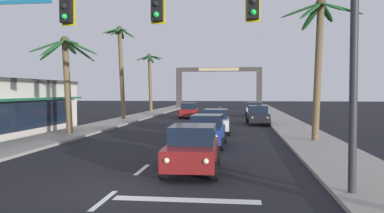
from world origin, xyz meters
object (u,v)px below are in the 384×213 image
(sedan_parked_nearest_kerb, at_px, (254,109))
(sedan_parked_mid_kerb, at_px, (258,115))
(palm_left_second, at_px, (66,67))
(sedan_fifth_in_queue, at_px, (216,121))
(palm_left_third, at_px, (121,57))
(sedan_lead_at_stop_bar, at_px, (193,148))
(sedan_oncoming_far, at_px, (189,110))
(town_gateway_arch, at_px, (219,82))
(traffic_signal_mast, at_px, (216,21))
(palm_right_second, at_px, (319,45))
(palm_left_farthest, at_px, (150,73))
(sedan_third_in_queue, at_px, (207,130))

(sedan_parked_nearest_kerb, bearing_deg, sedan_parked_mid_kerb, -90.29)
(palm_left_second, bearing_deg, sedan_fifth_in_queue, 14.07)
(palm_left_third, bearing_deg, sedan_lead_at_stop_bar, -67.68)
(sedan_parked_mid_kerb, bearing_deg, sedan_oncoming_far, 131.97)
(sedan_fifth_in_queue, xyz_separation_m, town_gateway_arch, (-1.97, 41.37, 3.71))
(sedan_parked_mid_kerb, xyz_separation_m, palm_left_second, (-13.11, -9.93, 3.74))
(traffic_signal_mast, relative_size, sedan_parked_nearest_kerb, 2.47)
(sedan_parked_nearest_kerb, relative_size, sedan_parked_mid_kerb, 0.99)
(sedan_parked_nearest_kerb, relative_size, palm_left_second, 0.67)
(town_gateway_arch, bearing_deg, palm_right_second, -80.05)
(sedan_lead_at_stop_bar, distance_m, sedan_parked_nearest_kerb, 32.67)
(traffic_signal_mast, xyz_separation_m, town_gateway_arch, (-2.96, 58.07, -0.35))
(palm_left_third, relative_size, palm_right_second, 1.17)
(sedan_oncoming_far, relative_size, sedan_parked_mid_kerb, 1.00)
(sedan_parked_nearest_kerb, bearing_deg, town_gateway_arch, 103.20)
(palm_left_second, bearing_deg, traffic_signal_mast, -52.65)
(sedan_oncoming_far, bearing_deg, sedan_parked_nearest_kerb, 26.65)
(sedan_parked_mid_kerb, xyz_separation_m, town_gateway_arch, (-5.21, 33.91, 3.71))
(sedan_fifth_in_queue, distance_m, palm_left_farthest, 28.04)
(sedan_fifth_in_queue, relative_size, palm_left_third, 0.47)
(traffic_signal_mast, bearing_deg, palm_left_farthest, 105.26)
(palm_left_third, height_order, palm_right_second, palm_left_third)
(sedan_fifth_in_queue, distance_m, sedan_oncoming_far, 15.80)
(sedan_fifth_in_queue, distance_m, town_gateway_arch, 41.58)
(sedan_lead_at_stop_bar, bearing_deg, sedan_oncoming_far, 97.46)
(sedan_lead_at_stop_bar, distance_m, sedan_oncoming_far, 29.16)
(sedan_third_in_queue, bearing_deg, traffic_signal_mast, -83.84)
(palm_left_third, bearing_deg, palm_left_farthest, 90.67)
(palm_left_second, bearing_deg, palm_left_third, 92.07)
(sedan_fifth_in_queue, xyz_separation_m, palm_left_farthest, (-10.55, 25.57, 4.57))
(sedan_lead_at_stop_bar, relative_size, sedan_fifth_in_queue, 0.99)
(palm_left_second, xyz_separation_m, town_gateway_arch, (7.90, 43.84, -0.03))
(palm_left_farthest, distance_m, town_gateway_arch, 17.99)
(palm_left_second, bearing_deg, sedan_parked_nearest_kerb, 58.38)
(palm_left_third, relative_size, palm_left_farthest, 1.18)
(sedan_parked_nearest_kerb, relative_size, town_gateway_arch, 0.30)
(sedan_fifth_in_queue, bearing_deg, sedan_parked_nearest_kerb, 80.12)
(sedan_fifth_in_queue, height_order, palm_left_farthest, palm_left_farthest)
(palm_right_second, bearing_deg, palm_left_third, 135.47)
(sedan_parked_mid_kerb, bearing_deg, palm_left_third, 163.22)
(sedan_oncoming_far, bearing_deg, sedan_fifth_in_queue, -75.92)
(traffic_signal_mast, bearing_deg, sedan_parked_nearest_kerb, 86.30)
(sedan_lead_at_stop_bar, distance_m, palm_left_third, 27.74)
(palm_left_second, height_order, palm_left_third, palm_left_third)
(palm_right_second, bearing_deg, sedan_third_in_queue, -160.89)
(sedan_oncoming_far, distance_m, palm_left_second, 19.17)
(palm_left_third, distance_m, palm_right_second, 23.14)
(sedan_third_in_queue, height_order, palm_left_third, palm_left_third)
(town_gateway_arch, bearing_deg, sedan_parked_mid_kerb, -81.27)
(traffic_signal_mast, bearing_deg, palm_left_second, 127.35)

